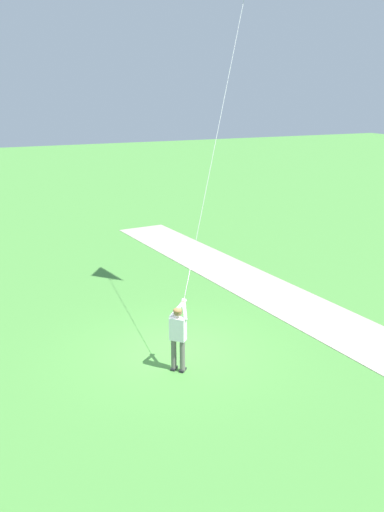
{
  "coord_description": "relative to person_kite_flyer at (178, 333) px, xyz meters",
  "views": [
    {
      "loc": [
        5.29,
        12.82,
        6.92
      ],
      "look_at": [
        0.16,
        1.5,
        3.18
      ],
      "focal_mm": 39.09,
      "sensor_mm": 36.0,
      "label": 1
    }
  ],
  "objects": [
    {
      "name": "person_kite_flyer",
      "position": [
        0.0,
        0.0,
        0.0
      ],
      "size": [
        0.6,
        0.59,
        1.83
      ],
      "color": "#232328",
      "rests_on": "ground"
    },
    {
      "name": "walkway_path",
      "position": [
        -5.63,
        1.01,
        -1.04
      ],
      "size": [
        5.24,
        32.09,
        0.02
      ],
      "primitive_type": "cube",
      "rotation": [
        0.0,
        0.0,
        0.09
      ],
      "color": "#ADA393",
      "rests_on": "ground"
    },
    {
      "name": "ground_plane",
      "position": [
        -0.31,
        -0.99,
        -1.05
      ],
      "size": [
        120.0,
        120.0,
        0.0
      ],
      "primitive_type": "plane",
      "color": "#4C8E3D"
    }
  ]
}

